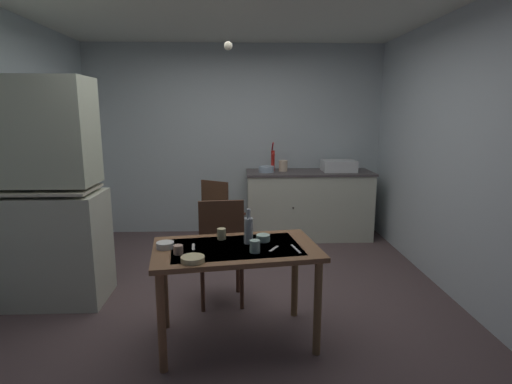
# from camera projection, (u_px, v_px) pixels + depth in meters

# --- Properties ---
(ground_plane) EXTENTS (5.20, 5.20, 0.00)m
(ground_plane) POSITION_uv_depth(u_px,v_px,m) (234.00, 294.00, 3.87)
(ground_plane) COLOR #574546
(wall_back) EXTENTS (4.18, 0.10, 2.62)m
(wall_back) POSITION_uv_depth(u_px,v_px,m) (235.00, 141.00, 5.72)
(wall_back) COLOR silver
(wall_back) RESTS_ON ground
(wall_right) EXTENTS (0.10, 4.30, 2.62)m
(wall_right) POSITION_uv_depth(u_px,v_px,m) (461.00, 157.00, 3.70)
(wall_right) COLOR silver
(wall_right) RESTS_ON ground
(hutch_cabinet) EXTENTS (0.84, 0.56, 2.01)m
(hutch_cabinet) POSITION_uv_depth(u_px,v_px,m) (52.00, 201.00, 3.59)
(hutch_cabinet) COLOR beige
(hutch_cabinet) RESTS_ON ground
(counter_cabinet) EXTENTS (1.70, 0.64, 0.92)m
(counter_cabinet) POSITION_uv_depth(u_px,v_px,m) (308.00, 204.00, 5.56)
(counter_cabinet) COLOR beige
(counter_cabinet) RESTS_ON ground
(sink_basin) EXTENTS (0.44, 0.34, 0.15)m
(sink_basin) POSITION_uv_depth(u_px,v_px,m) (339.00, 166.00, 5.47)
(sink_basin) COLOR white
(sink_basin) RESTS_ON counter_cabinet
(hand_pump) EXTENTS (0.05, 0.27, 0.39)m
(hand_pump) POSITION_uv_depth(u_px,v_px,m) (273.00, 159.00, 5.47)
(hand_pump) COLOR #B21E19
(hand_pump) RESTS_ON counter_cabinet
(mixing_bowl_counter) EXTENTS (0.21, 0.21, 0.08)m
(mixing_bowl_counter) POSITION_uv_depth(u_px,v_px,m) (266.00, 169.00, 5.40)
(mixing_bowl_counter) COLOR #9EB2C6
(mixing_bowl_counter) RESTS_ON counter_cabinet
(stoneware_crock) EXTENTS (0.12, 0.12, 0.15)m
(stoneware_crock) POSITION_uv_depth(u_px,v_px,m) (283.00, 166.00, 5.48)
(stoneware_crock) COLOR beige
(stoneware_crock) RESTS_ON counter_cabinet
(dining_table) EXTENTS (1.28, 0.87, 0.74)m
(dining_table) POSITION_uv_depth(u_px,v_px,m) (236.00, 260.00, 2.98)
(dining_table) COLOR brown
(dining_table) RESTS_ON ground
(chair_far_side) EXTENTS (0.44, 0.44, 0.99)m
(chair_far_side) POSITION_uv_depth(u_px,v_px,m) (221.00, 251.00, 3.56)
(chair_far_side) COLOR #4E2F21
(chair_far_side) RESTS_ON ground
(chair_by_counter) EXTENTS (0.55, 0.55, 0.90)m
(chair_by_counter) POSITION_uv_depth(u_px,v_px,m) (221.00, 213.00, 4.98)
(chair_by_counter) COLOR #522C20
(chair_by_counter) RESTS_ON ground
(serving_bowl_wide) EXTENTS (0.13, 0.13, 0.04)m
(serving_bowl_wide) POSITION_uv_depth(u_px,v_px,m) (165.00, 245.00, 2.93)
(serving_bowl_wide) COLOR white
(serving_bowl_wide) RESTS_ON dining_table
(soup_bowl_small) EXTENTS (0.16, 0.16, 0.04)m
(soup_bowl_small) POSITION_uv_depth(u_px,v_px,m) (193.00, 259.00, 2.66)
(soup_bowl_small) COLOR beige
(soup_bowl_small) RESTS_ON dining_table
(sauce_dish) EXTENTS (0.11, 0.11, 0.05)m
(sauce_dish) POSITION_uv_depth(u_px,v_px,m) (263.00, 238.00, 3.09)
(sauce_dish) COLOR #ADD1C1
(sauce_dish) RESTS_ON dining_table
(mug_dark) EXTENTS (0.07, 0.07, 0.09)m
(mug_dark) POSITION_uv_depth(u_px,v_px,m) (255.00, 246.00, 2.83)
(mug_dark) COLOR #ADD1C1
(mug_dark) RESTS_ON dining_table
(teacup_cream) EXTENTS (0.07, 0.07, 0.06)m
(teacup_cream) POSITION_uv_depth(u_px,v_px,m) (178.00, 250.00, 2.80)
(teacup_cream) COLOR tan
(teacup_cream) RESTS_ON dining_table
(teacup_mint) EXTENTS (0.07, 0.07, 0.08)m
(teacup_mint) POSITION_uv_depth(u_px,v_px,m) (222.00, 234.00, 3.13)
(teacup_mint) COLOR beige
(teacup_mint) RESTS_ON dining_table
(glass_bottle) EXTENTS (0.07, 0.07, 0.26)m
(glass_bottle) POSITION_uv_depth(u_px,v_px,m) (249.00, 230.00, 3.02)
(glass_bottle) COLOR #B7BCC1
(glass_bottle) RESTS_ON dining_table
(table_knife) EXTENTS (0.05, 0.19, 0.00)m
(table_knife) POSITION_uv_depth(u_px,v_px,m) (296.00, 249.00, 2.90)
(table_knife) COLOR silver
(table_knife) RESTS_ON dining_table
(teaspoon_near_bowl) EXTENTS (0.04, 0.14, 0.00)m
(teaspoon_near_bowl) POSITION_uv_depth(u_px,v_px,m) (193.00, 247.00, 2.95)
(teaspoon_near_bowl) COLOR beige
(teaspoon_near_bowl) RESTS_ON dining_table
(teaspoon_by_cup) EXTENTS (0.08, 0.12, 0.00)m
(teaspoon_by_cup) POSITION_uv_depth(u_px,v_px,m) (274.00, 249.00, 2.91)
(teaspoon_by_cup) COLOR beige
(teaspoon_by_cup) RESTS_ON dining_table
(pendant_bulb) EXTENTS (0.08, 0.08, 0.08)m
(pendant_bulb) POSITION_uv_depth(u_px,v_px,m) (228.00, 46.00, 3.74)
(pendant_bulb) COLOR #F9EFCC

